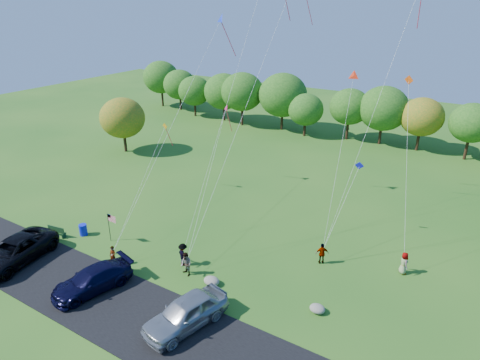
% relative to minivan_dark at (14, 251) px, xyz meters
% --- Properties ---
extents(ground, '(140.00, 140.00, 0.00)m').
position_rel_minivan_dark_xyz_m(ground, '(10.44, 4.46, -0.97)').
color(ground, '#225A19').
rests_on(ground, ground).
extents(asphalt_lane, '(44.00, 6.00, 0.06)m').
position_rel_minivan_dark_xyz_m(asphalt_lane, '(10.44, 0.46, -0.94)').
color(asphalt_lane, black).
rests_on(asphalt_lane, ground).
extents(treeline, '(76.59, 28.04, 8.37)m').
position_rel_minivan_dark_xyz_m(treeline, '(11.52, 40.82, 3.86)').
color(treeline, '#352313').
rests_on(treeline, ground).
extents(minivan_dark, '(4.02, 6.93, 1.82)m').
position_rel_minivan_dark_xyz_m(minivan_dark, '(0.00, 0.00, 0.00)').
color(minivan_dark, black).
rests_on(minivan_dark, asphalt_lane).
extents(minivan_navy, '(3.51, 5.83, 1.58)m').
position_rel_minivan_dark_xyz_m(minivan_navy, '(7.57, 0.80, -0.12)').
color(minivan_navy, black).
rests_on(minivan_navy, asphalt_lane).
extents(minivan_silver, '(3.44, 5.89, 1.88)m').
position_rel_minivan_dark_xyz_m(minivan_silver, '(15.05, 1.42, 0.03)').
color(minivan_silver, '#A1A4AB').
rests_on(minivan_silver, asphalt_lane).
extents(flyer_a, '(0.60, 0.42, 1.55)m').
position_rel_minivan_dark_xyz_m(flyer_a, '(6.43, 3.66, -0.19)').
color(flyer_a, '#4C4C59').
rests_on(flyer_a, ground).
extents(flyer_b, '(1.05, 0.93, 1.79)m').
position_rel_minivan_dark_xyz_m(flyer_b, '(11.81, 5.51, -0.07)').
color(flyer_b, '#4C4C59').
rests_on(flyer_b, ground).
extents(flyer_c, '(1.31, 1.05, 1.77)m').
position_rel_minivan_dark_xyz_m(flyer_c, '(10.83, 6.38, -0.08)').
color(flyer_c, '#4C4C59').
rests_on(flyer_c, ground).
extents(flyer_d, '(1.04, 0.87, 1.67)m').
position_rel_minivan_dark_xyz_m(flyer_d, '(19.44, 11.98, -0.13)').
color(flyer_d, '#4C4C59').
rests_on(flyer_d, ground).
extents(flyer_e, '(0.93, 0.98, 1.69)m').
position_rel_minivan_dark_xyz_m(flyer_e, '(24.86, 13.87, -0.13)').
color(flyer_e, '#4C4C59').
rests_on(flyer_e, ground).
extents(park_bench, '(1.66, 0.54, 0.92)m').
position_rel_minivan_dark_xyz_m(park_bench, '(-0.68, 4.12, -0.48)').
color(park_bench, '#14381A').
rests_on(park_bench, ground).
extents(trash_barrel, '(0.64, 0.64, 0.96)m').
position_rel_minivan_dark_xyz_m(trash_barrel, '(1.00, 5.39, -0.49)').
color(trash_barrel, '#0E1AD5').
rests_on(trash_barrel, ground).
extents(flag_assembly, '(0.92, 0.59, 2.48)m').
position_rel_minivan_dark_xyz_m(flag_assembly, '(3.88, 5.95, 0.89)').
color(flag_assembly, black).
rests_on(flag_assembly, ground).
extents(boulder_near, '(1.15, 0.90, 0.57)m').
position_rel_minivan_dark_xyz_m(boulder_near, '(13.98, 5.54, -0.68)').
color(boulder_near, '#9F988B').
rests_on(boulder_near, ground).
extents(boulder_far, '(1.00, 0.84, 0.52)m').
position_rel_minivan_dark_xyz_m(boulder_far, '(21.27, 6.75, -0.71)').
color(boulder_far, gray).
rests_on(boulder_far, ground).
extents(kites_aloft, '(22.08, 6.16, 16.92)m').
position_rel_minivan_dark_xyz_m(kites_aloft, '(13.28, 18.57, 16.39)').
color(kites_aloft, red).
rests_on(kites_aloft, ground).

